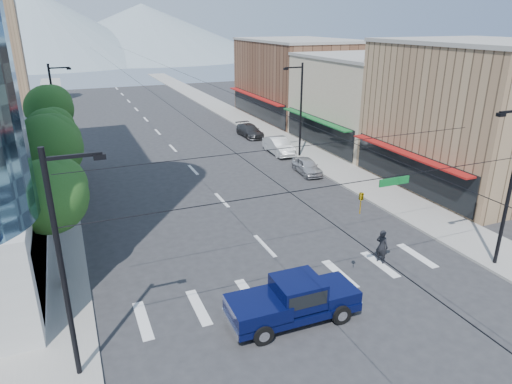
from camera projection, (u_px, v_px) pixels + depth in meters
ground at (314, 299)px, 22.17m from camera, size 160.00×160.00×0.00m
sidewalk_left at (50, 137)px, 52.28m from camera, size 4.00×120.00×0.15m
sidewalk_right at (244, 120)px, 60.97m from camera, size 4.00×120.00×0.15m
shop_near at (476, 117)px, 36.08m from camera, size 12.00×14.00×11.00m
shop_mid at (369, 102)px, 48.50m from camera, size 12.00×14.00×9.00m
shop_far at (298, 80)px, 62.12m from camera, size 12.00×18.00×10.00m
clock_tower at (5, 35)px, 65.86m from camera, size 4.80×4.80×20.40m
mountain_left at (35, 25)px, 142.12m from camera, size 80.00×80.00×22.00m
mountain_right at (143, 30)px, 164.13m from camera, size 90.00×90.00×18.00m
tree_near at (52, 193)px, 21.65m from camera, size 3.65×3.64×6.71m
tree_midnear at (50, 146)px, 27.47m from camera, size 4.09×4.09×7.52m
tree_midfar at (52, 131)px, 33.72m from camera, size 3.65×3.64×6.71m
tree_far at (50, 107)px, 39.54m from camera, size 4.09×4.09×7.52m
signal_rig at (335, 219)px, 19.73m from camera, size 21.80×0.20×9.00m
lamp_pole_nw at (56, 109)px, 42.41m from camera, size 2.00×0.25×9.00m
lamp_pole_ne at (300, 107)px, 43.24m from camera, size 2.00×0.25×9.00m
pickup_truck at (293, 300)px, 20.26m from camera, size 6.05×2.43×2.04m
pedestrian at (382, 246)px, 25.16m from camera, size 0.69×0.84×1.98m
parked_car_near at (307, 166)px, 39.90m from camera, size 1.97×4.15×1.37m
parked_car_mid at (279, 146)px, 45.79m from camera, size 1.90×5.01×1.63m
parked_car_far at (250, 131)px, 52.56m from camera, size 2.07×4.85×1.40m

